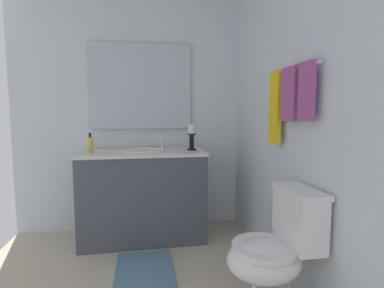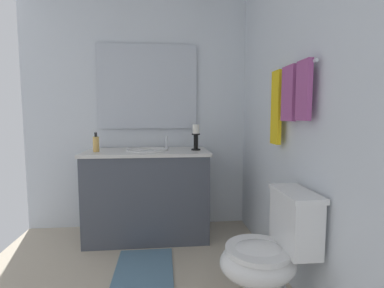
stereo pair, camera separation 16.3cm
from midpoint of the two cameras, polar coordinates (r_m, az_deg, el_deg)
wall_back at (r=1.97m, az=24.18°, el=6.29°), size 2.69×0.04×2.45m
wall_left at (r=3.06m, az=-9.17°, el=6.33°), size 0.04×2.32×2.45m
vanity_cabinet at (r=2.84m, az=-7.23°, el=-9.86°), size 0.58×1.18×0.85m
sink_basin at (r=2.76m, az=-7.31°, el=-2.09°), size 0.40×0.40×0.24m
mirror at (r=3.03m, az=-7.35°, el=11.31°), size 0.02×1.02×0.86m
candle_holder_tall at (r=2.76m, az=2.48°, el=1.47°), size 0.09×0.09×0.25m
soap_bottle at (r=2.75m, az=-17.10°, el=0.03°), size 0.06×0.06×0.18m
toilet at (r=1.89m, az=17.79°, el=-20.43°), size 0.39×0.54×0.75m
towel_bar at (r=2.05m, az=21.71°, el=13.84°), size 0.60×0.02×0.02m
towel_near_vanity at (r=2.20m, az=18.62°, el=6.91°), size 0.13×0.03×0.53m
towel_center at (r=2.02m, az=21.08°, el=9.41°), size 0.17×0.03×0.36m
towel_near_corner at (r=1.84m, az=23.94°, el=9.80°), size 0.14×0.03×0.35m
bath_mat at (r=2.42m, az=-7.50°, el=-23.55°), size 0.60×0.44×0.02m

